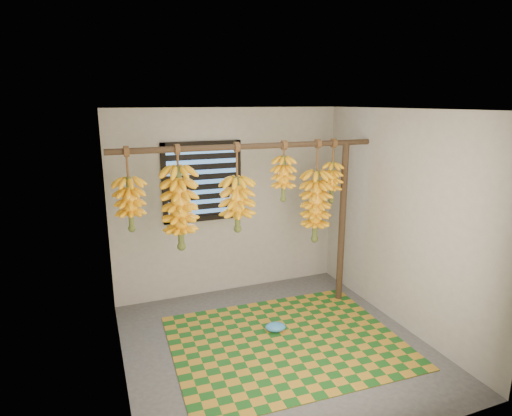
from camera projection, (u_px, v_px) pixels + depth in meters
name	position (u px, v px, depth m)	size (l,w,h in m)	color
floor	(275.00, 346.00, 4.45)	(3.00, 3.00, 0.01)	#434343
ceiling	(278.00, 109.00, 3.87)	(3.00, 3.00, 0.01)	silver
wall_back	(229.00, 203.00, 5.52)	(3.00, 0.01, 2.40)	gray
wall_left	(115.00, 255.00, 3.63)	(0.01, 3.00, 2.40)	gray
wall_right	(402.00, 220.00, 4.69)	(0.01, 3.00, 2.40)	gray
window	(203.00, 182.00, 5.30)	(1.00, 0.04, 1.00)	black
hanging_pole	(251.00, 146.00, 4.60)	(0.06, 0.06, 3.00)	#43321F
support_post	(342.00, 224.00, 5.27)	(0.08, 0.08, 2.00)	#43321F
woven_mat	(286.00, 341.00, 4.52)	(2.36, 1.89, 0.01)	#175118
plastic_bag	(276.00, 327.00, 4.71)	(0.23, 0.17, 0.09)	#3486C4
banana_bunch_a	(130.00, 204.00, 4.27)	(0.30, 0.30, 0.85)	brown
banana_bunch_b	(180.00, 208.00, 4.46)	(0.37, 0.37, 1.11)	brown
banana_bunch_c	(237.00, 204.00, 4.69)	(0.38, 0.38, 0.98)	brown
banana_bunch_d	(283.00, 178.00, 4.83)	(0.28, 0.28, 0.68)	brown
banana_bunch_e	(316.00, 206.00, 5.07)	(0.35, 0.35, 1.22)	brown
banana_bunch_f	(332.00, 182.00, 5.07)	(0.24, 0.24, 0.76)	brown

